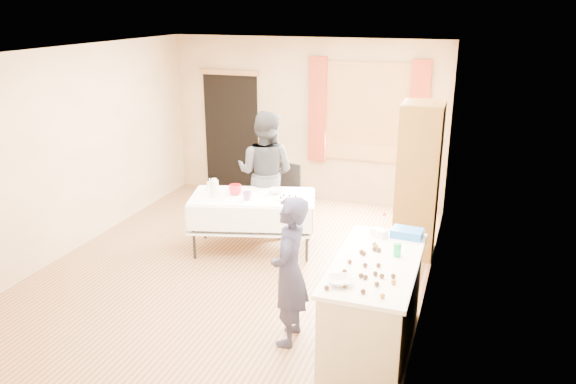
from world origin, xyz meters
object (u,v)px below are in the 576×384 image
at_px(party_table, 253,218).
at_px(woman, 265,173).
at_px(counter, 374,306).
at_px(chair, 284,208).
at_px(cabinet, 418,180).
at_px(girl, 289,271).

relative_size(party_table, woman, 1.01).
relative_size(counter, party_table, 0.90).
bearing_deg(chair, woman, -107.01).
relative_size(cabinet, counter, 1.25).
height_order(party_table, chair, chair).
height_order(cabinet, party_table, cabinet).
height_order(girl, woman, woman).
xyz_separation_m(cabinet, woman, (-2.07, 0.04, -0.12)).
xyz_separation_m(cabinet, party_table, (-2.01, -0.60, -0.54)).
height_order(cabinet, counter, cabinet).
bearing_deg(cabinet, party_table, -163.38).
relative_size(party_table, chair, 1.89).
bearing_deg(party_table, counter, -57.56).
distance_m(party_table, girl, 2.17).
xyz_separation_m(chair, woman, (-0.17, -0.27, 0.59)).
height_order(cabinet, chair, cabinet).
distance_m(girl, woman, 2.75).
bearing_deg(party_table, girl, -73.80).
height_order(counter, girl, girl).
xyz_separation_m(party_table, girl, (1.12, -1.84, 0.28)).
bearing_deg(woman, chair, -121.23).
distance_m(chair, woman, 0.67).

